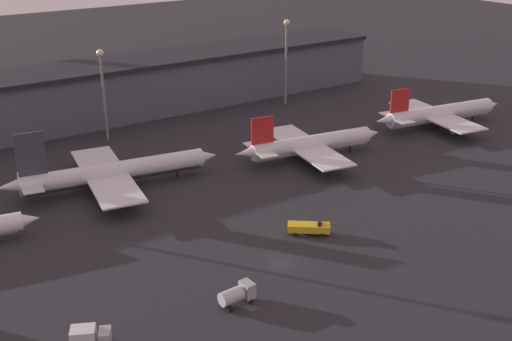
% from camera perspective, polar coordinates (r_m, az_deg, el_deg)
% --- Properties ---
extents(ground, '(600.00, 600.00, 0.00)m').
position_cam_1_polar(ground, '(108.78, 2.23, -8.19)').
color(ground, '#26262B').
extents(terminal_building, '(189.55, 20.40, 15.55)m').
position_cam_1_polar(terminal_building, '(182.38, -15.15, 6.51)').
color(terminal_building, '#4C515B').
rests_on(terminal_building, ground).
extents(airplane_1, '(46.65, 34.58, 14.66)m').
position_cam_1_polar(airplane_1, '(138.20, -12.64, -0.16)').
color(airplane_1, silver).
rests_on(airplane_1, ground).
extents(airplane_2, '(38.61, 31.61, 11.87)m').
position_cam_1_polar(airplane_2, '(151.71, 4.83, 2.32)').
color(airplane_2, silver).
rests_on(airplane_2, ground).
extents(airplane_3, '(41.38, 31.06, 11.97)m').
position_cam_1_polar(airplane_3, '(180.55, 15.98, 4.87)').
color(airplane_3, silver).
rests_on(airplane_3, ground).
extents(service_vehicle_0, '(7.59, 6.75, 2.84)m').
position_cam_1_polar(service_vehicle_0, '(117.34, 4.75, -5.08)').
color(service_vehicle_0, gold).
rests_on(service_vehicle_0, ground).
extents(service_vehicle_2, '(5.57, 2.67, 3.15)m').
position_cam_1_polar(service_vehicle_2, '(97.44, -1.71, -10.95)').
color(service_vehicle_2, '#9EA3A8').
rests_on(service_vehicle_2, ground).
extents(service_vehicle_3, '(5.88, 4.62, 3.13)m').
position_cam_1_polar(service_vehicle_3, '(91.90, -14.61, -14.11)').
color(service_vehicle_3, '#9EA3A8').
rests_on(service_vehicle_3, ground).
extents(lamp_post_1, '(1.80, 1.80, 23.31)m').
position_cam_1_polar(lamp_post_1, '(164.89, -13.46, 7.61)').
color(lamp_post_1, slate).
rests_on(lamp_post_1, ground).
extents(lamp_post_2, '(1.80, 1.80, 25.37)m').
position_cam_1_polar(lamp_post_2, '(191.38, 2.70, 10.54)').
color(lamp_post_2, slate).
rests_on(lamp_post_2, ground).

